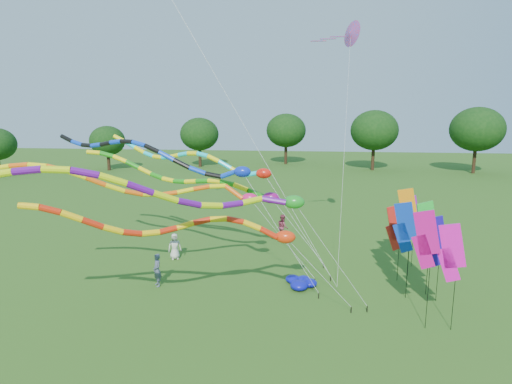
# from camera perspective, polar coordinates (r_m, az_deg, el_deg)

# --- Properties ---
(ground) EXTENTS (160.00, 160.00, 0.00)m
(ground) POSITION_cam_1_polar(r_m,az_deg,el_deg) (18.68, 3.47, -17.84)
(ground) COLOR #255817
(ground) RESTS_ON ground
(tree_ring) EXTENTS (115.60, 117.38, 9.18)m
(tree_ring) POSITION_cam_1_polar(r_m,az_deg,el_deg) (17.56, -23.27, -2.16)
(tree_ring) COLOR #382314
(tree_ring) RESTS_ON ground
(tube_kite_red) EXTENTS (12.00, 4.72, 6.28)m
(tube_kite_red) POSITION_cam_1_polar(r_m,az_deg,el_deg) (17.31, -7.75, -4.76)
(tube_kite_red) COLOR black
(tube_kite_red) RESTS_ON ground
(tube_kite_orange) EXTENTS (14.07, 4.32, 7.29)m
(tube_kite_orange) POSITION_cam_1_polar(r_m,az_deg,el_deg) (20.77, -12.78, 0.65)
(tube_kite_orange) COLOR black
(tube_kite_orange) RESTS_ON ground
(tube_kite_purple) EXTENTS (14.45, 6.60, 7.82)m
(tube_kite_purple) POSITION_cam_1_polar(r_m,az_deg,el_deg) (15.78, -10.82, -0.08)
(tube_kite_purple) COLOR black
(tube_kite_purple) RESTS_ON ground
(tube_kite_blue) EXTENTS (14.53, 3.66, 8.10)m
(tube_kite_blue) POSITION_cam_1_polar(r_m,az_deg,el_deg) (22.48, -12.13, 4.56)
(tube_kite_blue) COLOR black
(tube_kite_blue) RESTS_ON ground
(tube_kite_cyan) EXTENTS (12.95, 3.35, 7.95)m
(tube_kite_cyan) POSITION_cam_1_polar(r_m,az_deg,el_deg) (24.22, -6.97, 4.10)
(tube_kite_cyan) COLOR black
(tube_kite_cyan) RESTS_ON ground
(tube_kite_green) EXTENTS (15.26, 3.22, 6.99)m
(tube_kite_green) POSITION_cam_1_polar(r_m,az_deg,el_deg) (26.47, -7.66, 1.50)
(tube_kite_green) COLOR black
(tube_kite_green) RESTS_ON ground
(delta_kite_high_c) EXTENTS (3.20, 6.40, 14.30)m
(delta_kite_high_c) POSITION_cam_1_polar(r_m,az_deg,el_deg) (26.22, 12.49, 19.94)
(delta_kite_high_c) COLOR black
(delta_kite_high_c) RESTS_ON ground
(banner_pole_violet) EXTENTS (1.16, 0.13, 4.24)m
(banner_pole_violet) POSITION_cam_1_polar(r_m,az_deg,el_deg) (26.00, 19.88, -3.11)
(banner_pole_violet) COLOR black
(banner_pole_violet) RESTS_ON ground
(banner_pole_blue_a) EXTENTS (1.15, 0.32, 4.78)m
(banner_pole_blue_a) POSITION_cam_1_polar(r_m,az_deg,el_deg) (21.43, 19.23, -4.50)
(banner_pole_blue_a) COLOR black
(banner_pole_blue_a) RESTS_ON ground
(banner_pole_green) EXTENTS (1.15, 0.33, 4.75)m
(banner_pole_green) POSITION_cam_1_polar(r_m,az_deg,el_deg) (22.12, 21.73, -4.28)
(banner_pole_green) COLOR black
(banner_pole_green) RESTS_ON ground
(banner_pole_magenta_b) EXTENTS (1.15, 0.35, 4.57)m
(banner_pole_magenta_b) POSITION_cam_1_polar(r_m,az_deg,el_deg) (19.09, 24.57, -7.41)
(banner_pole_magenta_b) COLOR black
(banner_pole_magenta_b) RESTS_ON ground
(banner_pole_magenta_a) EXTENTS (1.16, 0.24, 5.08)m
(banner_pole_magenta_a) POSITION_cam_1_polar(r_m,az_deg,el_deg) (18.64, 21.68, -5.97)
(banner_pole_magenta_a) COLOR black
(banner_pole_magenta_a) RESTS_ON ground
(banner_pole_red) EXTENTS (1.15, 0.30, 4.18)m
(banner_pole_red) POSITION_cam_1_polar(r_m,az_deg,el_deg) (23.59, 18.14, -4.56)
(banner_pole_red) COLOR black
(banner_pole_red) RESTS_ON ground
(banner_pole_blue_b) EXTENTS (1.16, 0.24, 4.20)m
(banner_pole_blue_b) POSITION_cam_1_polar(r_m,az_deg,el_deg) (21.71, 22.80, -6.13)
(banner_pole_blue_b) COLOR black
(banner_pole_blue_b) RESTS_ON ground
(banner_pole_orange) EXTENTS (1.15, 0.31, 4.93)m
(banner_pole_orange) POSITION_cam_1_polar(r_m,az_deg,el_deg) (24.31, 19.48, -2.39)
(banner_pole_orange) COLOR black
(banner_pole_orange) RESTS_ON ground
(blue_nylon_heap) EXTENTS (1.66, 1.14, 0.51)m
(blue_nylon_heap) POSITION_cam_1_polar(r_m,az_deg,el_deg) (23.00, 6.23, -11.53)
(blue_nylon_heap) COLOR #0C11A7
(blue_nylon_heap) RESTS_ON ground
(person_a) EXTENTS (0.92, 0.78, 1.60)m
(person_a) POSITION_cam_1_polar(r_m,az_deg,el_deg) (26.76, -10.79, -7.12)
(person_a) COLOR beige
(person_a) RESTS_ON ground
(person_b) EXTENTS (0.71, 0.75, 1.72)m
(person_b) POSITION_cam_1_polar(r_m,az_deg,el_deg) (22.97, -13.05, -10.11)
(person_b) COLOR #464F62
(person_b) RESTS_ON ground
(person_c) EXTENTS (0.93, 1.05, 1.81)m
(person_c) POSITION_cam_1_polar(r_m,az_deg,el_deg) (30.18, 3.59, -4.67)
(person_c) COLOR #8D3347
(person_c) RESTS_ON ground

